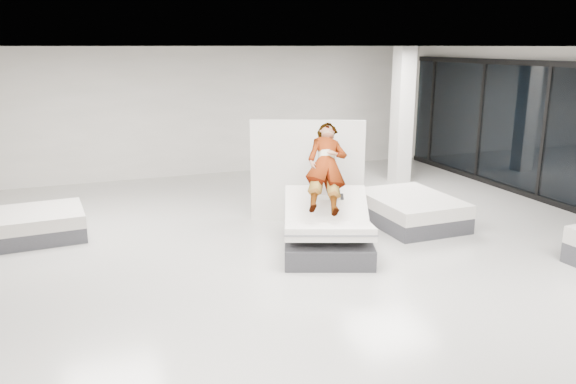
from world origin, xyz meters
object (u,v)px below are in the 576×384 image
object	(u,v)px
flat_bed_right_far	(410,210)
column	(402,116)
person	(327,177)
flat_bed_left_far	(30,225)
remote	(342,197)
hero_bed	(327,232)
divider_panel	(307,171)

from	to	relation	value
flat_bed_right_far	column	bearing A→B (deg)	62.00
flat_bed_right_far	person	bearing A→B (deg)	-165.40
flat_bed_right_far	flat_bed_left_far	world-z (taller)	flat_bed_right_far
flat_bed_left_far	remote	bearing A→B (deg)	-27.70
remote	column	size ratio (longest dim) A/B	0.04
remote	hero_bed	bearing A→B (deg)	169.50
hero_bed	flat_bed_left_far	bearing A→B (deg)	152.46
hero_bed	divider_panel	size ratio (longest dim) A/B	1.02
flat_bed_left_far	flat_bed_right_far	bearing A→B (deg)	-13.31
hero_bed	flat_bed_right_far	distance (m)	2.21
divider_panel	person	bearing A→B (deg)	-74.11
flat_bed_right_far	flat_bed_left_far	bearing A→B (deg)	166.69
hero_bed	column	size ratio (longest dim) A/B	0.67
remote	flat_bed_right_far	distance (m)	2.18
person	divider_panel	world-z (taller)	person
hero_bed	remote	bearing A→B (deg)	-31.20
flat_bed_right_far	column	size ratio (longest dim) A/B	0.60
flat_bed_right_far	divider_panel	bearing A→B (deg)	154.16
person	column	bearing A→B (deg)	65.20
divider_panel	flat_bed_left_far	xyz separation A→B (m)	(-4.83, 0.72, -0.72)
remote	column	bearing A→B (deg)	69.05
column	remote	bearing A→B (deg)	-131.66
remote	divider_panel	xyz separation A→B (m)	(0.14, 1.75, 0.03)
hero_bed	remote	world-z (taller)	hero_bed
hero_bed	column	xyz separation A→B (m)	(3.62, 3.74, 1.27)
flat_bed_left_far	column	distance (m)	8.36
flat_bed_left_far	column	bearing A→B (deg)	9.71
hero_bed	person	bearing A→B (deg)	69.30
person	divider_panel	size ratio (longest dim) A/B	0.88
hero_bed	divider_panel	distance (m)	1.78
person	flat_bed_right_far	xyz separation A→B (m)	(1.95, 0.51, -0.91)
person	remote	size ratio (longest dim) A/B	13.19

